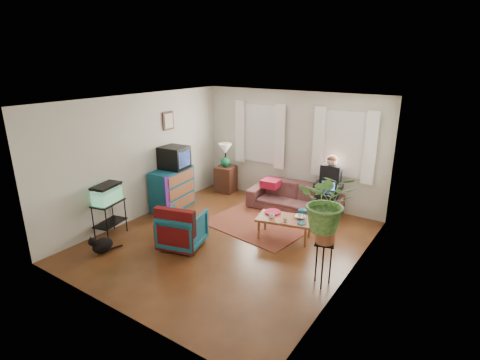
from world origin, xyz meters
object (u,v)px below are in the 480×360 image
Objects in this scene: aquarium_stand at (110,219)px; armchair at (183,227)px; dresser at (172,189)px; coffee_table at (284,228)px; sofa at (295,193)px; side_table at (226,179)px; plant_stand at (323,264)px.

aquarium_stand is 0.94× the size of armchair.
aquarium_stand is at bearing -97.14° from dresser.
coffee_table is (2.82, 1.78, -0.14)m from aquarium_stand.
sofa reaches higher than side_table.
plant_stand is at bearing 170.31° from armchair.
sofa is at bearing 124.33° from plant_stand.
plant_stand reaches higher than side_table.
armchair is (1.08, -2.81, 0.04)m from side_table.
armchair reaches higher than aquarium_stand.
aquarium_stand is (-0.35, -3.28, 0.02)m from side_table.
plant_stand is at bearing -54.86° from coffee_table.
coffee_table is 1.41× the size of plant_stand.
dresser reaches higher than armchair.
aquarium_stand is 3.33m from coffee_table.
side_table is 0.95× the size of aquarium_stand.
plant_stand is (4.01, 0.73, 0.01)m from aquarium_stand.
sofa reaches higher than armchair.
sofa is at bearing -4.13° from side_table.
sofa reaches higher than coffee_table.
dresser is 1.40× the size of armchair.
side_table is 1.62m from dresser.
aquarium_stand is 4.07m from plant_stand.
armchair reaches higher than plant_stand.
side_table is at bearing 145.12° from plant_stand.
sofa is 3.13× the size of side_table.
sofa is 2.88× the size of plant_stand.
coffee_table is (2.47, -1.50, -0.12)m from side_table.
plant_stand is at bearing -20.44° from dresser.
aquarium_stand is 0.96× the size of plant_stand.
dresser reaches higher than side_table.
aquarium_stand is 0.68× the size of coffee_table.
sofa is 3.93m from aquarium_stand.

